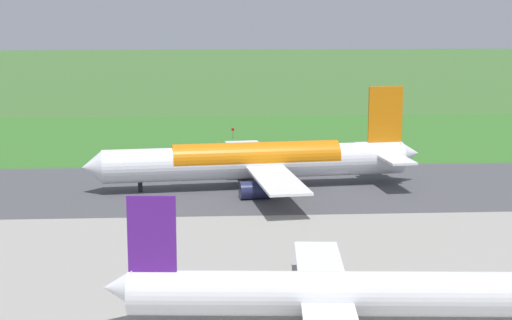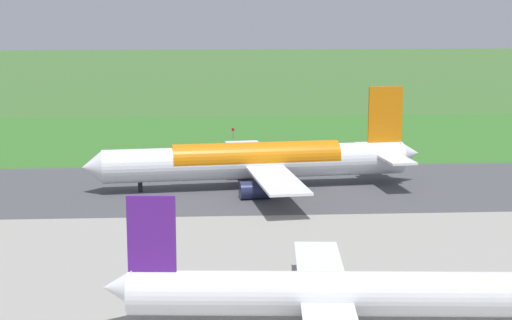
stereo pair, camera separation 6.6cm
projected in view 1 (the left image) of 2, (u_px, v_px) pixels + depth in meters
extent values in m
plane|color=#3D662D|center=(339.00, 187.00, 132.16)|extent=(800.00, 800.00, 0.00)
cube|color=#47474C|center=(339.00, 186.00, 132.15)|extent=(600.00, 35.42, 0.06)
cube|color=#346B27|center=(305.00, 140.00, 176.59)|extent=(600.00, 80.00, 0.04)
cylinder|color=white|center=(256.00, 162.00, 130.55)|extent=(48.28, 10.43, 5.20)
cone|color=white|center=(92.00, 167.00, 126.25)|extent=(3.52, 5.24, 4.94)
cone|color=white|center=(408.00, 153.00, 134.69)|extent=(3.96, 4.78, 4.42)
cube|color=orange|center=(385.00, 114.00, 132.79)|extent=(5.62, 1.11, 9.00)
cube|color=white|center=(396.00, 159.00, 128.64)|extent=(4.96, 9.38, 0.36)
cube|color=white|center=(374.00, 147.00, 139.29)|extent=(4.96, 9.38, 0.36)
cube|color=white|center=(276.00, 178.00, 120.15)|extent=(8.37, 22.52, 0.35)
cube|color=white|center=(251.00, 152.00, 141.44)|extent=(8.37, 22.52, 0.35)
cylinder|color=#23284C|center=(255.00, 190.00, 123.58)|extent=(4.78, 3.28, 2.80)
cylinder|color=#23284C|center=(239.00, 171.00, 138.09)|extent=(4.78, 3.28, 2.80)
cylinder|color=black|center=(140.00, 181.00, 127.94)|extent=(0.70, 0.70, 3.42)
cylinder|color=black|center=(280.00, 182.00, 127.65)|extent=(0.70, 0.70, 3.42)
cylinder|color=black|center=(270.00, 172.00, 135.39)|extent=(0.70, 0.70, 3.42)
cylinder|color=orange|center=(256.00, 159.00, 130.45)|extent=(26.81, 8.09, 5.23)
cylinder|color=white|center=(335.00, 294.00, 74.05)|extent=(37.29, 6.84, 4.02)
cone|color=white|center=(118.00, 288.00, 74.23)|extent=(2.96, 3.61, 3.42)
cube|color=#591E8C|center=(152.00, 234.00, 73.25)|extent=(4.34, 0.72, 6.95)
cube|color=white|center=(320.00, 267.00, 82.47)|extent=(5.92, 17.30, 0.27)
cylinder|color=slate|center=(233.00, 135.00, 179.49)|extent=(0.10, 0.10, 1.60)
cube|color=red|center=(233.00, 130.00, 179.31)|extent=(0.60, 0.04, 0.60)
cone|color=orange|center=(218.00, 142.00, 173.65)|extent=(0.40, 0.40, 0.55)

